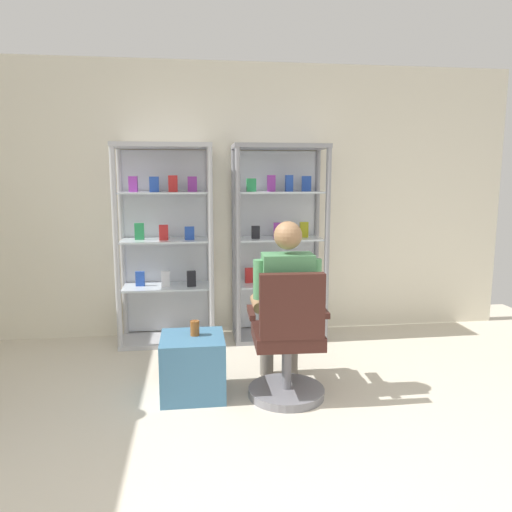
{
  "coord_description": "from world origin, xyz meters",
  "views": [
    {
      "loc": [
        -0.29,
        -1.95,
        1.59
      ],
      "look_at": [
        0.19,
        1.67,
        1.0
      ],
      "focal_mm": 34.19,
      "sensor_mm": 36.0,
      "label": 1
    }
  ],
  "objects_px": {
    "storage_crate": "(193,366)",
    "display_cabinet_right": "(278,242)",
    "tea_glass": "(195,328)",
    "seated_shopkeeper": "(285,298)",
    "office_chair": "(288,347)",
    "display_cabinet_left": "(166,243)"
  },
  "relations": [
    {
      "from": "display_cabinet_left",
      "to": "office_chair",
      "type": "relative_size",
      "value": 1.98
    },
    {
      "from": "office_chair",
      "to": "storage_crate",
      "type": "xyz_separation_m",
      "value": [
        -0.68,
        0.16,
        -0.17
      ]
    },
    {
      "from": "storage_crate",
      "to": "display_cabinet_right",
      "type": "bearing_deg",
      "value": 56.26
    },
    {
      "from": "display_cabinet_right",
      "to": "office_chair",
      "type": "bearing_deg",
      "value": -97.11
    },
    {
      "from": "office_chair",
      "to": "storage_crate",
      "type": "relative_size",
      "value": 2.09
    },
    {
      "from": "office_chair",
      "to": "seated_shopkeeper",
      "type": "height_order",
      "value": "seated_shopkeeper"
    },
    {
      "from": "display_cabinet_left",
      "to": "seated_shopkeeper",
      "type": "bearing_deg",
      "value": -54.21
    },
    {
      "from": "storage_crate",
      "to": "office_chair",
      "type": "bearing_deg",
      "value": -13.62
    },
    {
      "from": "office_chair",
      "to": "display_cabinet_right",
      "type": "bearing_deg",
      "value": 82.89
    },
    {
      "from": "tea_glass",
      "to": "office_chair",
      "type": "bearing_deg",
      "value": -16.18
    },
    {
      "from": "display_cabinet_left",
      "to": "display_cabinet_right",
      "type": "distance_m",
      "value": 1.1
    },
    {
      "from": "display_cabinet_right",
      "to": "office_chair",
      "type": "relative_size",
      "value": 1.98
    },
    {
      "from": "tea_glass",
      "to": "seated_shopkeeper",
      "type": "bearing_deg",
      "value": -2.37
    },
    {
      "from": "display_cabinet_left",
      "to": "storage_crate",
      "type": "height_order",
      "value": "display_cabinet_left"
    },
    {
      "from": "display_cabinet_left",
      "to": "tea_glass",
      "type": "height_order",
      "value": "display_cabinet_left"
    },
    {
      "from": "seated_shopkeeper",
      "to": "storage_crate",
      "type": "xyz_separation_m",
      "value": [
        -0.68,
        0.0,
        -0.49
      ]
    },
    {
      "from": "display_cabinet_right",
      "to": "seated_shopkeeper",
      "type": "height_order",
      "value": "display_cabinet_right"
    },
    {
      "from": "office_chair",
      "to": "display_cabinet_left",
      "type": "bearing_deg",
      "value": 122.43
    },
    {
      "from": "display_cabinet_left",
      "to": "office_chair",
      "type": "distance_m",
      "value": 1.81
    },
    {
      "from": "display_cabinet_left",
      "to": "office_chair",
      "type": "xyz_separation_m",
      "value": [
        0.92,
        -1.45,
        -0.57
      ]
    },
    {
      "from": "display_cabinet_right",
      "to": "tea_glass",
      "type": "relative_size",
      "value": 17.34
    },
    {
      "from": "display_cabinet_right",
      "to": "storage_crate",
      "type": "xyz_separation_m",
      "value": [
        -0.86,
        -1.28,
        -0.74
      ]
    }
  ]
}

